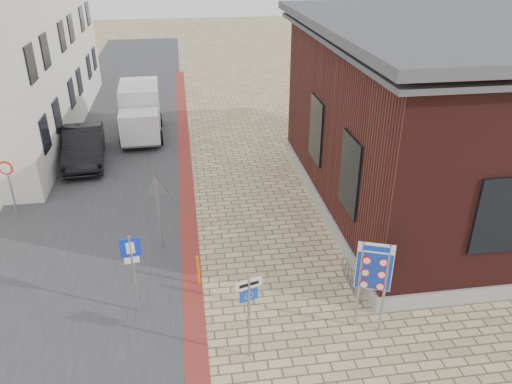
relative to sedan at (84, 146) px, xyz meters
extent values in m
plane|color=tan|center=(6.50, -12.96, -0.78)|extent=(120.00, 120.00, 0.00)
cube|color=#38383A|center=(1.00, 2.04, -0.77)|extent=(7.00, 60.00, 0.02)
cube|color=maroon|center=(4.50, -2.96, -0.77)|extent=(0.60, 40.00, 0.02)
cube|color=gray|center=(15.50, -5.96, -0.53)|extent=(12.15, 12.15, 0.50)
cube|color=#411715|center=(15.50, -5.96, 2.72)|extent=(12.00, 12.00, 6.00)
cube|color=#48484D|center=(15.50, -5.96, 5.87)|extent=(13.00, 13.00, 0.30)
cube|color=#48484D|center=(15.50, -5.96, 5.47)|extent=(12.70, 12.70, 0.15)
cube|color=black|center=(9.48, -8.96, 2.02)|extent=(0.12, 1.60, 2.40)
cube|color=black|center=(9.48, -4.96, 2.02)|extent=(0.12, 1.60, 2.40)
cube|color=black|center=(12.50, -11.98, 2.02)|extent=(1.40, 0.12, 2.20)
cube|color=black|center=(-0.98, -2.16, 1.42)|extent=(0.10, 1.10, 1.40)
cube|color=black|center=(-0.98, 0.24, 1.42)|extent=(0.10, 1.10, 1.40)
cube|color=black|center=(-0.98, -2.16, 4.22)|extent=(0.10, 1.10, 1.40)
cube|color=black|center=(-0.98, 0.24, 4.22)|extent=(0.10, 1.10, 1.40)
cube|color=black|center=(-0.98, 3.84, 1.42)|extent=(0.10, 1.10, 1.40)
cube|color=black|center=(-0.98, 6.24, 1.42)|extent=(0.10, 1.10, 1.40)
cube|color=black|center=(-0.98, 3.84, 4.22)|extent=(0.10, 1.10, 1.40)
cube|color=black|center=(-0.98, 6.24, 4.22)|extent=(0.10, 1.10, 1.40)
cube|color=silver|center=(-4.50, 11.04, 3.22)|extent=(7.00, 6.00, 8.00)
cube|color=black|center=(-0.98, 9.84, 1.42)|extent=(0.10, 1.10, 1.40)
cube|color=black|center=(-0.98, 12.24, 1.42)|extent=(0.10, 1.10, 1.40)
cube|color=black|center=(-0.98, 9.84, 4.22)|extent=(0.10, 1.10, 1.40)
cube|color=black|center=(-0.98, 12.24, 4.22)|extent=(0.10, 1.10, 1.40)
torus|color=slate|center=(9.15, -11.36, -0.50)|extent=(0.04, 0.60, 0.60)
torus|color=slate|center=(9.15, -11.06, -0.50)|extent=(0.04, 0.60, 0.60)
torus|color=slate|center=(9.15, -10.76, -0.50)|extent=(0.04, 0.60, 0.60)
torus|color=slate|center=(9.15, -10.46, -0.50)|extent=(0.04, 0.60, 0.60)
torus|color=slate|center=(9.15, -10.16, -0.50)|extent=(0.04, 0.60, 0.60)
cube|color=slate|center=(9.15, -10.76, -0.76)|extent=(0.08, 1.60, 0.04)
imported|color=black|center=(0.00, 0.00, 0.00)|extent=(2.15, 4.91, 1.57)
cube|color=slate|center=(2.40, 3.05, -0.39)|extent=(2.03, 4.85, 0.22)
cube|color=white|center=(2.46, 1.37, 0.32)|extent=(1.91, 1.57, 1.42)
cube|color=black|center=(2.48, 0.70, 0.59)|extent=(1.69, 0.14, 0.71)
cube|color=white|center=(2.37, 3.85, 0.77)|extent=(2.06, 3.26, 1.95)
cylinder|color=black|center=(1.52, 1.60, -0.43)|extent=(0.25, 0.72, 0.71)
cylinder|color=black|center=(3.38, 1.66, -0.43)|extent=(0.25, 0.72, 0.71)
cylinder|color=black|center=(1.42, 4.44, -0.43)|extent=(0.25, 0.72, 0.71)
cylinder|color=black|center=(3.28, 4.50, -0.43)|extent=(0.25, 0.72, 0.71)
cylinder|color=gray|center=(8.70, -12.41, 0.53)|extent=(0.07, 0.07, 2.63)
cylinder|color=gray|center=(9.30, -12.64, 0.53)|extent=(0.07, 0.07, 2.63)
cube|color=white|center=(9.00, -12.52, 1.17)|extent=(0.85, 0.37, 1.35)
cube|color=#0F37B8|center=(9.00, -12.52, 1.17)|extent=(0.82, 0.36, 1.31)
cube|color=white|center=(9.00, -12.52, 1.71)|extent=(0.82, 0.36, 0.25)
cylinder|color=gray|center=(5.79, -13.05, 0.44)|extent=(0.07, 0.07, 2.45)
cube|color=silver|center=(5.79, -13.05, 1.40)|extent=(0.65, 0.23, 0.23)
cube|color=#0F38B7|center=(5.79, -13.05, 1.08)|extent=(0.44, 0.17, 0.30)
cylinder|color=gray|center=(3.00, -10.96, 0.43)|extent=(0.07, 0.07, 2.43)
cube|color=#0F2CBD|center=(3.00, -10.96, 1.31)|extent=(0.54, 0.11, 0.53)
cube|color=white|center=(3.00, -10.96, 0.92)|extent=(0.39, 0.09, 0.17)
cylinder|color=gray|center=(3.58, -7.76, 0.47)|extent=(0.07, 0.07, 2.52)
cylinder|color=gray|center=(-1.72, -4.96, 0.34)|extent=(0.07, 0.07, 2.25)
cylinder|color=red|center=(-1.72, -4.96, 1.21)|extent=(0.53, 0.14, 0.53)
cylinder|color=orange|center=(4.70, -10.00, -0.28)|extent=(0.11, 0.11, 1.00)
camera|label=1|loc=(4.60, -22.11, 8.38)|focal=35.00mm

